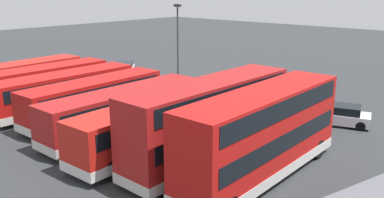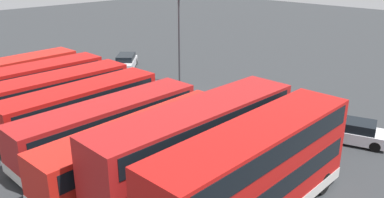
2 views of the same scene
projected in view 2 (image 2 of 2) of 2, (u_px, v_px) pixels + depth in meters
name	position (u px, v px, depth m)	size (l,w,h in m)	color
ground_plane	(196.00, 101.00, 31.67)	(140.00, 140.00, 0.00)	#2D3033
bus_double_decker_near_end	(256.00, 173.00, 16.49)	(2.75, 11.40, 4.55)	#B71411
bus_double_decker_second	(198.00, 148.00, 18.63)	(2.68, 11.56, 4.55)	#A51919
bus_single_deck_third	(142.00, 145.00, 20.76)	(3.10, 11.98, 2.95)	red
bus_single_deck_fourth	(110.00, 124.00, 23.41)	(2.73, 11.88, 2.95)	#A51919
bus_single_deck_fifth	(81.00, 106.00, 26.19)	(2.99, 11.18, 2.95)	#B71411
bus_single_deck_sixth	(53.00, 93.00, 28.57)	(2.61, 11.53, 2.95)	#B71411
bus_single_deck_seventh	(34.00, 82.00, 31.12)	(2.65, 11.17, 2.95)	#B71411
bus_single_deck_far_end	(14.00, 75.00, 33.11)	(3.09, 10.90, 2.95)	red
car_hatchback_silver	(126.00, 62.00, 40.80)	(4.50, 4.54, 1.43)	silver
car_small_green	(349.00, 131.00, 24.63)	(4.80, 3.11, 1.43)	silver
lamp_post_tall	(179.00, 33.00, 34.72)	(0.70, 0.30, 7.81)	#38383D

